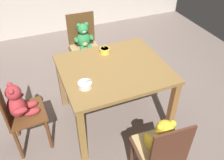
{
  "coord_description": "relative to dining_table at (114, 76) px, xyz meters",
  "views": [
    {
      "loc": [
        -0.77,
        -1.85,
        2.15
      ],
      "look_at": [
        0.0,
        0.05,
        0.52
      ],
      "focal_mm": 37.82,
      "sensor_mm": 36.0,
      "label": 1
    }
  ],
  "objects": [
    {
      "name": "teddy_chair_near_front",
      "position": [
        0.03,
        -0.92,
        -0.07
      ],
      "size": [
        0.39,
        0.4,
        0.88
      ],
      "rotation": [
        0.0,
        0.0,
        1.5
      ],
      "color": "#512C1D",
      "rests_on": "ground_plane"
    },
    {
      "name": "porridge_bowl_white_near_left",
      "position": [
        -0.37,
        -0.19,
        0.14
      ],
      "size": [
        0.13,
        0.13,
        0.12
      ],
      "color": "silver",
      "rests_on": "dining_table"
    },
    {
      "name": "teddy_chair_near_left",
      "position": [
        -1.0,
        -0.02,
        -0.07
      ],
      "size": [
        0.38,
        0.4,
        0.95
      ],
      "rotation": [
        0.0,
        0.0,
        0.05
      ],
      "color": "#5A341A",
      "rests_on": "ground_plane"
    },
    {
      "name": "dining_table",
      "position": [
        0.0,
        0.0,
        0.0
      ],
      "size": [
        1.1,
        0.96,
        0.73
      ],
      "color": "olive",
      "rests_on": "ground_plane"
    },
    {
      "name": "ground_plane",
      "position": [
        0.0,
        0.0,
        -0.64
      ],
      "size": [
        5.2,
        5.2,
        0.04
      ],
      "color": "#74655E"
    },
    {
      "name": "porridge_bowl_yellow_far_center",
      "position": [
        0.01,
        0.3,
        0.14
      ],
      "size": [
        0.11,
        0.11,
        0.12
      ],
      "color": "yellow",
      "rests_on": "dining_table"
    },
    {
      "name": "teddy_chair_far_center",
      "position": [
        -0.06,
        0.92,
        -0.07
      ],
      "size": [
        0.42,
        0.39,
        0.92
      ],
      "rotation": [
        0.0,
        0.0,
        -1.6
      ],
      "color": "#53361A",
      "rests_on": "ground_plane"
    }
  ]
}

